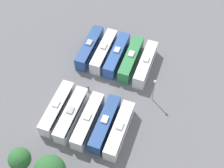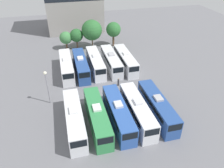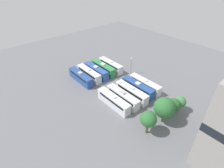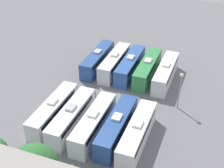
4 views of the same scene
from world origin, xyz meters
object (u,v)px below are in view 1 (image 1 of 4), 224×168
Objects in this scene: bus_9 at (57,108)px; tree_3 at (20,159)px; bus_0 at (145,64)px; bus_5 at (119,130)px; bus_2 at (117,55)px; light_pole at (154,87)px; bus_4 at (90,47)px; bus_6 at (105,124)px; worker_person at (88,88)px; bus_3 at (104,51)px; bus_8 at (71,114)px; bus_1 at (131,59)px; bus_7 at (88,121)px.

bus_9 is 1.79× the size of tree_3.
bus_0 is 17.42m from bus_5.
bus_2 is 1.82× the size of light_pole.
bus_5 is (-13.40, 17.77, 0.00)m from bus_4.
bus_9 is (10.22, -0.08, 0.00)m from bus_6.
light_pole is (-13.43, -2.51, 3.75)m from worker_person.
light_pole reaches higher than bus_2.
bus_3 is 17.81m from bus_8.
worker_person is (9.75, 9.81, -1.03)m from bus_0.
tree_3 reaches higher than bus_8.
tree_3 reaches higher than bus_6.
bus_6 is (3.10, -0.34, 0.00)m from bus_5.
bus_1 is 1.00× the size of bus_8.
bus_0 is 18.75m from bus_7.
bus_1 is at bearing 179.08° from bus_3.
bus_3 is 1.00× the size of bus_5.
bus_0 reaches higher than worker_person.
tree_3 reaches higher than worker_person.
bus_7 is 3.60m from bus_8.
bus_0 is at bearing -110.50° from bus_7.
bus_0 is 1.00× the size of bus_1.
tree_3 is at bearing 65.00° from bus_0.
bus_3 and bus_6 have the same top height.
bus_8 is 7.67m from worker_person.
bus_7 is at bearing 175.31° from bus_9.
worker_person is (-0.42, -7.59, -1.03)m from bus_8.
bus_3 is 1.79× the size of tree_3.
bus_6 is 1.00× the size of bus_9.
light_pole reaches higher than bus_8.
bus_5 is 1.00× the size of bus_6.
bus_3 is at bearing -1.22° from bus_2.
tree_3 is (3.88, 30.18, 2.80)m from bus_3.
bus_5 is 1.00× the size of bus_8.
bus_8 is (-3.34, 17.75, 0.00)m from bus_4.
bus_5 is 3.12m from bus_6.
bus_6 is 1.82× the size of light_pole.
bus_1 is at bearing -99.79° from bus_7.
light_pole reaches higher than bus_7.
bus_0 and bus_4 have the same top height.
bus_4 is 1.00× the size of bus_7.
light_pole reaches higher than bus_6.
bus_0 is 1.00× the size of bus_7.
bus_1 reaches higher than worker_person.
bus_8 is (3.32, 17.74, 0.00)m from bus_2.
bus_0 is 1.00× the size of bus_9.
bus_1 and bus_5 have the same top height.
bus_0 is 17.38m from bus_6.
bus_5 is (0.11, 17.42, 0.00)m from bus_0.
bus_6 is 9.83m from worker_person.
bus_1 is at bearing -89.10° from bus_6.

